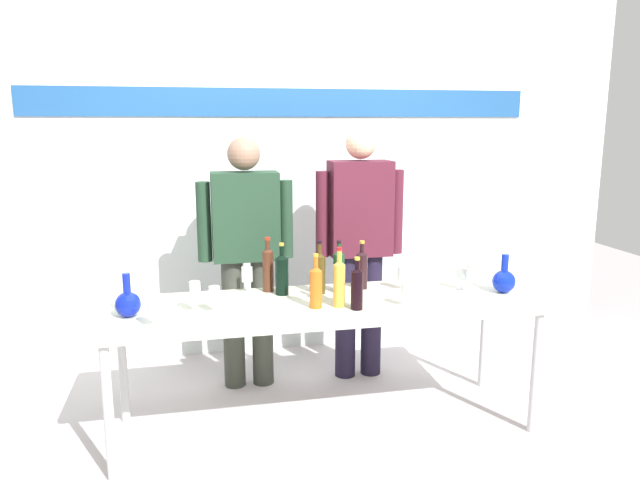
{
  "coord_description": "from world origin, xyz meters",
  "views": [
    {
      "loc": [
        -0.69,
        -3.1,
        1.74
      ],
      "look_at": [
        0.0,
        0.15,
        1.07
      ],
      "focal_mm": 33.34,
      "sensor_mm": 36.0,
      "label": 1
    }
  ],
  "objects_px": {
    "decanter_blue_left": "(128,303)",
    "wine_bottle_0": "(357,287)",
    "wine_bottle_7": "(282,273)",
    "wine_glass_right_2": "(406,290)",
    "wine_bottle_6": "(339,282)",
    "wine_bottle_4": "(316,285)",
    "wine_glass_left_0": "(153,305)",
    "presenter_left": "(246,247)",
    "wine_glass_left_1": "(195,291)",
    "wine_bottle_2": "(362,268)",
    "wine_glass_right_1": "(403,274)",
    "decanter_blue_right": "(504,280)",
    "presenter_right": "(359,239)",
    "wine_glass_left_2": "(247,275)",
    "wine_bottle_5": "(339,270)",
    "wine_glass_right_3": "(472,272)",
    "wine_glass_right_0": "(462,274)",
    "wine_glass_left_3": "(214,294)",
    "display_table": "(326,311)",
    "wine_bottle_3": "(268,268)",
    "wine_bottle_1": "(320,271)"
  },
  "relations": [
    {
      "from": "wine_glass_right_1",
      "to": "display_table",
      "type": "bearing_deg",
      "value": -163.95
    },
    {
      "from": "wine_bottle_2",
      "to": "wine_glass_left_3",
      "type": "height_order",
      "value": "wine_bottle_2"
    },
    {
      "from": "wine_bottle_2",
      "to": "decanter_blue_right",
      "type": "bearing_deg",
      "value": -18.22
    },
    {
      "from": "presenter_left",
      "to": "wine_glass_left_1",
      "type": "bearing_deg",
      "value": -115.15
    },
    {
      "from": "wine_glass_left_3",
      "to": "wine_bottle_7",
      "type": "bearing_deg",
      "value": 33.24
    },
    {
      "from": "wine_glass_left_2",
      "to": "wine_glass_right_3",
      "type": "distance_m",
      "value": 1.32
    },
    {
      "from": "wine_bottle_7",
      "to": "wine_glass_left_3",
      "type": "relative_size",
      "value": 2.14
    },
    {
      "from": "wine_bottle_4",
      "to": "wine_glass_left_1",
      "type": "height_order",
      "value": "wine_bottle_4"
    },
    {
      "from": "wine_bottle_4",
      "to": "wine_glass_left_0",
      "type": "relative_size",
      "value": 1.93
    },
    {
      "from": "wine_bottle_2",
      "to": "wine_bottle_4",
      "type": "xyz_separation_m",
      "value": [
        -0.34,
        -0.31,
        -0.0
      ]
    },
    {
      "from": "decanter_blue_right",
      "to": "wine_glass_right_3",
      "type": "height_order",
      "value": "decanter_blue_right"
    },
    {
      "from": "presenter_right",
      "to": "wine_bottle_1",
      "type": "distance_m",
      "value": 0.63
    },
    {
      "from": "wine_glass_left_0",
      "to": "wine_glass_left_1",
      "type": "xyz_separation_m",
      "value": [
        0.2,
        0.19,
        0.01
      ]
    },
    {
      "from": "wine_bottle_7",
      "to": "decanter_blue_right",
      "type": "bearing_deg",
      "value": -10.34
    },
    {
      "from": "decanter_blue_right",
      "to": "wine_glass_right_1",
      "type": "distance_m",
      "value": 0.59
    },
    {
      "from": "wine_bottle_0",
      "to": "wine_bottle_5",
      "type": "bearing_deg",
      "value": 92.83
    },
    {
      "from": "presenter_right",
      "to": "wine_bottle_7",
      "type": "bearing_deg",
      "value": -141.89
    },
    {
      "from": "wine_bottle_6",
      "to": "wine_glass_right_3",
      "type": "distance_m",
      "value": 0.83
    },
    {
      "from": "decanter_blue_left",
      "to": "wine_glass_left_1",
      "type": "relative_size",
      "value": 1.37
    },
    {
      "from": "wine_bottle_1",
      "to": "wine_glass_right_2",
      "type": "xyz_separation_m",
      "value": [
        0.41,
        -0.34,
        -0.04
      ]
    },
    {
      "from": "presenter_right",
      "to": "wine_bottle_5",
      "type": "xyz_separation_m",
      "value": [
        -0.26,
        -0.49,
        -0.08
      ]
    },
    {
      "from": "wine_bottle_2",
      "to": "wine_glass_right_1",
      "type": "height_order",
      "value": "wine_bottle_2"
    },
    {
      "from": "wine_bottle_7",
      "to": "wine_glass_right_2",
      "type": "xyz_separation_m",
      "value": [
        0.63,
        -0.36,
        -0.03
      ]
    },
    {
      "from": "decanter_blue_left",
      "to": "wine_glass_right_1",
      "type": "bearing_deg",
      "value": 6.82
    },
    {
      "from": "display_table",
      "to": "wine_bottle_4",
      "type": "xyz_separation_m",
      "value": [
        -0.07,
        -0.09,
        0.18
      ]
    },
    {
      "from": "decanter_blue_right",
      "to": "wine_glass_left_0",
      "type": "distance_m",
      "value": 1.98
    },
    {
      "from": "wine_bottle_5",
      "to": "wine_bottle_6",
      "type": "distance_m",
      "value": 0.28
    },
    {
      "from": "wine_glass_left_1",
      "to": "wine_glass_right_2",
      "type": "distance_m",
      "value": 1.13
    },
    {
      "from": "wine_glass_right_2",
      "to": "wine_glass_right_3",
      "type": "xyz_separation_m",
      "value": [
        0.47,
        0.16,
        0.03
      ]
    },
    {
      "from": "wine_glass_right_0",
      "to": "decanter_blue_left",
      "type": "bearing_deg",
      "value": -176.51
    },
    {
      "from": "presenter_right",
      "to": "wine_glass_left_2",
      "type": "height_order",
      "value": "presenter_right"
    },
    {
      "from": "wine_bottle_5",
      "to": "wine_glass_right_0",
      "type": "bearing_deg",
      "value": -7.39
    },
    {
      "from": "wine_glass_right_0",
      "to": "wine_glass_left_1",
      "type": "bearing_deg",
      "value": -175.61
    },
    {
      "from": "wine_bottle_4",
      "to": "wine_glass_left_3",
      "type": "bearing_deg",
      "value": 177.18
    },
    {
      "from": "presenter_right",
      "to": "wine_glass_left_1",
      "type": "bearing_deg",
      "value": -147.13
    },
    {
      "from": "wine_glass_left_0",
      "to": "wine_glass_left_2",
      "type": "height_order",
      "value": "wine_glass_left_0"
    },
    {
      "from": "wine_bottle_6",
      "to": "wine_glass_right_2",
      "type": "relative_size",
      "value": 2.51
    },
    {
      "from": "wine_bottle_3",
      "to": "wine_glass_left_0",
      "type": "bearing_deg",
      "value": -140.72
    },
    {
      "from": "decanter_blue_left",
      "to": "wine_bottle_0",
      "type": "height_order",
      "value": "wine_bottle_0"
    },
    {
      "from": "display_table",
      "to": "presenter_right",
      "type": "relative_size",
      "value": 1.42
    },
    {
      "from": "wine_glass_right_0",
      "to": "wine_glass_right_1",
      "type": "bearing_deg",
      "value": 168.51
    },
    {
      "from": "wine_glass_left_0",
      "to": "wine_glass_right_3",
      "type": "bearing_deg",
      "value": 7.4
    },
    {
      "from": "wine_bottle_5",
      "to": "wine_glass_right_0",
      "type": "xyz_separation_m",
      "value": [
        0.73,
        -0.09,
        -0.04
      ]
    },
    {
      "from": "wine_bottle_6",
      "to": "wine_glass_right_1",
      "type": "bearing_deg",
      "value": 28.42
    },
    {
      "from": "wine_bottle_7",
      "to": "wine_glass_left_1",
      "type": "height_order",
      "value": "wine_bottle_7"
    },
    {
      "from": "presenter_left",
      "to": "wine_glass_left_1",
      "type": "xyz_separation_m",
      "value": [
        -0.33,
        -0.7,
        -0.07
      ]
    },
    {
      "from": "display_table",
      "to": "decanter_blue_right",
      "type": "height_order",
      "value": "decanter_blue_right"
    },
    {
      "from": "wine_glass_left_1",
      "to": "wine_bottle_4",
      "type": "bearing_deg",
      "value": -4.36
    },
    {
      "from": "presenter_left",
      "to": "wine_glass_left_3",
      "type": "relative_size",
      "value": 11.57
    },
    {
      "from": "wine_glass_right_0",
      "to": "wine_bottle_0",
      "type": "bearing_deg",
      "value": -161.45
    }
  ]
}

